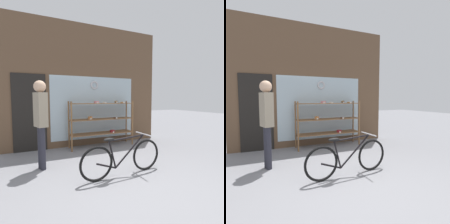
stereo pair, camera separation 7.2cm
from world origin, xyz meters
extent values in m
plane|color=gray|center=(0.00, 0.00, 0.00)|extent=(30.00, 30.00, 0.00)
cube|color=brown|center=(0.00, 2.84, 1.83)|extent=(4.75, 0.08, 3.65)
cube|color=#A3B7C1|center=(0.20, 2.79, 1.15)|extent=(2.61, 0.02, 1.90)
cube|color=black|center=(-1.63, 2.79, 1.05)|extent=(0.84, 0.03, 2.10)
torus|color=#B7B7BC|center=(0.20, 2.77, 1.85)|extent=(0.26, 0.06, 0.26)
cylinder|color=brown|center=(-0.61, 2.27, 0.68)|extent=(0.04, 0.04, 1.36)
cylinder|color=brown|center=(1.27, 2.27, 0.68)|extent=(0.04, 0.04, 1.36)
cylinder|color=brown|center=(-0.61, 2.68, 0.68)|extent=(0.04, 0.04, 1.36)
cylinder|color=brown|center=(1.27, 2.68, 0.68)|extent=(0.04, 0.04, 1.36)
cube|color=brown|center=(0.33, 2.48, 0.40)|extent=(1.93, 0.45, 0.02)
cube|color=brown|center=(0.33, 2.48, 0.83)|extent=(1.93, 0.45, 0.02)
cube|color=brown|center=(0.33, 2.48, 1.29)|extent=(1.93, 0.45, 0.02)
cylinder|color=pink|center=(0.17, 2.48, 1.33)|extent=(0.15, 0.15, 0.06)
cube|color=white|center=(0.17, 2.40, 1.32)|extent=(0.05, 0.00, 0.04)
torus|color=#B27A42|center=(0.99, 2.39, 1.32)|extent=(0.15, 0.15, 0.03)
cube|color=white|center=(0.99, 2.31, 1.32)|extent=(0.05, 0.00, 0.04)
cylinder|color=maroon|center=(0.65, 2.42, 0.44)|extent=(0.15, 0.15, 0.06)
cube|color=white|center=(0.65, 2.34, 0.43)|extent=(0.05, 0.00, 0.04)
torus|color=beige|center=(0.41, 2.44, 1.32)|extent=(0.13, 0.13, 0.03)
cube|color=white|center=(0.41, 2.37, 1.32)|extent=(0.05, 0.00, 0.04)
torus|color=#4C2D1E|center=(0.73, 2.38, 0.86)|extent=(0.14, 0.14, 0.04)
cube|color=white|center=(0.73, 2.30, 0.86)|extent=(0.05, 0.00, 0.04)
cylinder|color=#C67F42|center=(-0.03, 2.48, 0.88)|extent=(0.13, 0.13, 0.08)
cube|color=white|center=(-0.03, 2.41, 0.86)|extent=(0.05, 0.00, 0.04)
ellipsoid|color=brown|center=(0.83, 2.54, 1.34)|extent=(0.11, 0.09, 0.07)
cube|color=white|center=(0.83, 2.48, 1.32)|extent=(0.05, 0.00, 0.04)
torus|color=black|center=(-0.55, 0.39, 0.31)|extent=(0.63, 0.09, 0.62)
torus|color=black|center=(0.52, 0.47, 0.31)|extent=(0.63, 0.09, 0.62)
cylinder|color=black|center=(0.13, 0.44, 0.45)|extent=(0.64, 0.08, 0.58)
cylinder|color=black|center=(0.06, 0.44, 0.70)|extent=(0.75, 0.08, 0.07)
cylinder|color=black|center=(-0.25, 0.42, 0.43)|extent=(0.17, 0.04, 0.52)
cylinder|color=black|center=(-0.37, 0.41, 0.24)|extent=(0.39, 0.06, 0.17)
ellipsoid|color=black|center=(-0.31, 0.41, 0.71)|extent=(0.23, 0.10, 0.06)
cylinder|color=#B2B2B7|center=(0.44, 0.46, 0.74)|extent=(0.06, 0.46, 0.02)
cylinder|color=#282833|center=(-1.41, 1.42, 0.44)|extent=(0.11, 0.11, 0.87)
cylinder|color=#282833|center=(-1.38, 1.32, 0.44)|extent=(0.11, 0.11, 0.87)
cube|color=gray|center=(-1.39, 1.37, 1.21)|extent=(0.27, 0.36, 0.69)
sphere|color=tan|center=(-1.39, 1.37, 1.68)|extent=(0.24, 0.24, 0.24)
camera|label=1|loc=(-1.50, -2.39, 1.44)|focal=28.00mm
camera|label=2|loc=(-1.43, -2.42, 1.44)|focal=28.00mm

